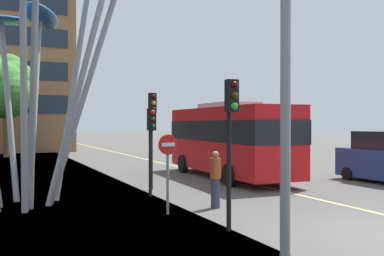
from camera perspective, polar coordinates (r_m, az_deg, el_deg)
ground at (r=11.56m, az=21.60°, el=-13.19°), size 120.00×240.00×0.10m
red_bus at (r=22.04m, az=4.69°, el=-1.15°), size 3.15×9.89×3.69m
traffic_light_kerb_near at (r=11.09m, az=4.99°, el=0.79°), size 0.28×0.42×3.78m
traffic_light_kerb_far at (r=16.28m, az=-5.24°, el=-0.60°), size 0.28×0.42×3.23m
traffic_light_island_mid at (r=18.02m, az=-5.14°, el=1.02°), size 0.28×0.42×3.91m
car_parked_mid at (r=22.05m, az=23.27°, el=-3.63°), size 1.93×4.28×2.32m
street_lamp at (r=8.33m, az=14.05°, el=13.77°), size 1.64×0.44×7.15m
tree_pavement_far at (r=38.23m, az=-22.71°, el=5.38°), size 4.85×4.11×8.28m
pedestrian at (r=14.28m, az=3.01°, el=-6.56°), size 0.34×0.34×1.82m
no_entry_sign at (r=13.19m, az=-3.11°, el=-4.23°), size 0.60×0.12×2.37m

